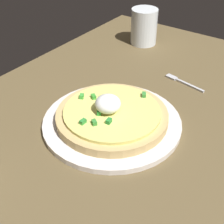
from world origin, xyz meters
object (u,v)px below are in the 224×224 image
object	(u,v)px
plate	(112,122)
cup_near	(144,27)
pizza	(112,115)
fork	(181,82)

from	to	relation	value
plate	cup_near	world-z (taller)	cup_near
cup_near	pizza	bearing A→B (deg)	22.11
plate	fork	bearing A→B (deg)	169.79
cup_near	fork	world-z (taller)	cup_near
plate	fork	distance (cm)	23.97
fork	pizza	bearing A→B (deg)	90.51
plate	pizza	size ratio (longest dim) A/B	1.25
plate	cup_near	size ratio (longest dim) A/B	2.71
cup_near	fork	distance (cm)	25.19
plate	pizza	bearing A→B (deg)	-41.87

